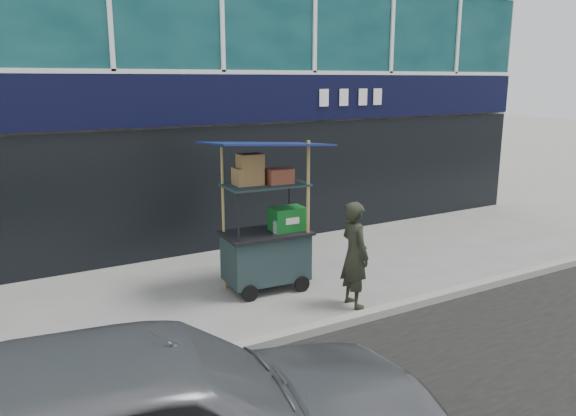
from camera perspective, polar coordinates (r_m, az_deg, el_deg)
ground at (r=8.04m, az=5.56°, el=-11.11°), size 80.00×80.00×0.00m
curb at (r=7.87m, az=6.43°, el=-11.21°), size 80.00×0.18×0.12m
vendor_cart at (r=8.82m, az=-2.16°, el=-2.98°), size 1.86×1.37×2.42m
vendor_man at (r=8.23m, az=6.78°, el=-4.70°), size 0.42×0.60×1.58m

